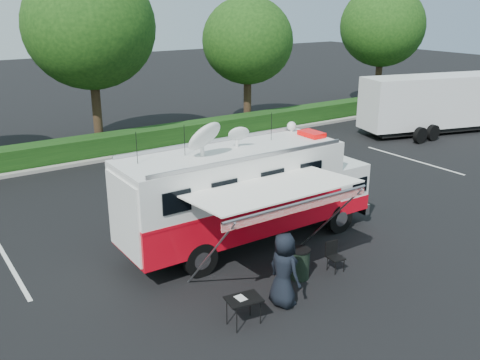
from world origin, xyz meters
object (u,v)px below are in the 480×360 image
object	(u,v)px
command_truck	(247,192)
folding_table	(244,300)
semi_trailer	(448,102)
trash_bin	(300,263)

from	to	relation	value
command_truck	folding_table	distance (m)	4.50
command_truck	semi_trailer	world-z (taller)	command_truck
command_truck	semi_trailer	bearing A→B (deg)	17.93
command_truck	semi_trailer	size ratio (longest dim) A/B	0.77
command_truck	semi_trailer	distance (m)	18.69
folding_table	semi_trailer	bearing A→B (deg)	24.55
command_truck	trash_bin	distance (m)	2.87
folding_table	command_truck	bearing A→B (deg)	54.04
trash_bin	semi_trailer	size ratio (longest dim) A/B	0.08
folding_table	semi_trailer	world-z (taller)	semi_trailer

